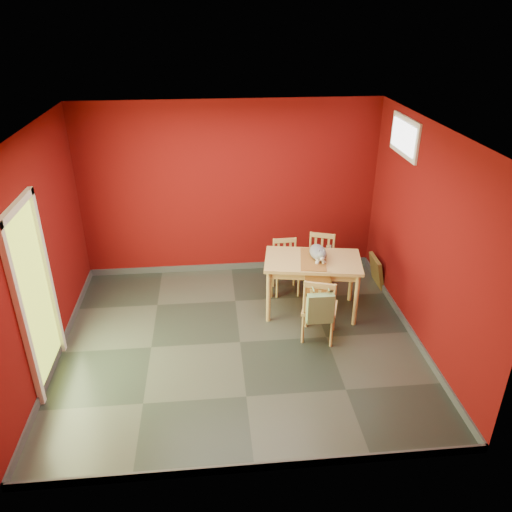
{
  "coord_description": "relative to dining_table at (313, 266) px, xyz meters",
  "views": [
    {
      "loc": [
        -0.3,
        -5.2,
        3.87
      ],
      "look_at": [
        0.25,
        0.45,
        1.0
      ],
      "focal_mm": 35.0,
      "sensor_mm": 36.0,
      "label": 1
    }
  ],
  "objects": [
    {
      "name": "chair_far_right",
      "position": [
        0.24,
        0.58,
        -0.26
      ],
      "size": [
        0.52,
        0.52,
        0.86
      ],
      "color": "tan",
      "rests_on": "ground"
    },
    {
      "name": "table_runner",
      "position": [
        0.0,
        -0.12,
        0.05
      ],
      "size": [
        0.44,
        0.74,
        0.35
      ],
      "color": "brown",
      "rests_on": "dining_table"
    },
    {
      "name": "chair_near",
      "position": [
        -0.03,
        -0.67,
        -0.24
      ],
      "size": [
        0.53,
        0.53,
        0.9
      ],
      "color": "tan",
      "rests_on": "ground"
    },
    {
      "name": "cat",
      "position": [
        0.07,
        0.04,
        0.22
      ],
      "size": [
        0.3,
        0.49,
        0.23
      ],
      "primitive_type": null,
      "rotation": [
        0.0,
        0.0,
        0.13
      ],
      "color": "slate",
      "rests_on": "table_runner"
    },
    {
      "name": "chair_far_left",
      "position": [
        -0.27,
        0.58,
        -0.29
      ],
      "size": [
        0.39,
        0.39,
        0.81
      ],
      "color": "tan",
      "rests_on": "ground"
    },
    {
      "name": "picture_frame",
      "position": [
        1.15,
        0.64,
        -0.48
      ],
      "size": [
        0.15,
        0.45,
        0.45
      ],
      "color": "brown",
      "rests_on": "ground"
    },
    {
      "name": "tote_bag",
      "position": [
        -0.08,
        -0.88,
        -0.11
      ],
      "size": [
        0.32,
        0.19,
        0.45
      ],
      "color": "#7BA368",
      "rests_on": "chair_near"
    },
    {
      "name": "ground",
      "position": [
        -1.04,
        -0.66,
        -0.7
      ],
      "size": [
        4.5,
        4.5,
        0.0
      ],
      "primitive_type": "plane",
      "color": "#2D342D",
      "rests_on": "ground"
    },
    {
      "name": "dining_table",
      "position": [
        0.0,
        0.0,
        0.0
      ],
      "size": [
        1.4,
        0.96,
        0.8
      ],
      "color": "tan",
      "rests_on": "ground"
    },
    {
      "name": "doorway",
      "position": [
        -3.27,
        -1.06,
        0.42
      ],
      "size": [
        0.06,
        1.01,
        2.13
      ],
      "color": "#B7D838",
      "rests_on": "ground"
    },
    {
      "name": "outlet_plate",
      "position": [
        0.56,
        1.33,
        -0.4
      ],
      "size": [
        0.08,
        0.02,
        0.12
      ],
      "primitive_type": "cube",
      "color": "silver",
      "rests_on": "room_shell"
    },
    {
      "name": "room_shell",
      "position": [
        -1.04,
        -0.66,
        -0.65
      ],
      "size": [
        4.5,
        4.5,
        4.5
      ],
      "color": "#620A0A",
      "rests_on": "ground"
    },
    {
      "name": "window",
      "position": [
        1.18,
        0.34,
        1.65
      ],
      "size": [
        0.05,
        0.9,
        0.5
      ],
      "color": "white",
      "rests_on": "room_shell"
    }
  ]
}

